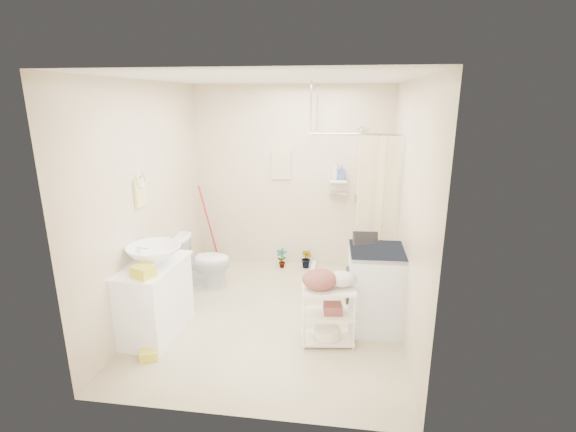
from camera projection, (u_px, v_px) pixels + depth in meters
name	position (u px, v px, depth m)	size (l,w,h in m)	color
floor	(274.00, 315.00, 4.80)	(3.20, 3.20, 0.00)	#C6BA94
ceiling	(271.00, 78.00, 4.09)	(2.80, 3.20, 0.04)	silver
wall_back	(292.00, 178.00, 5.97)	(2.80, 0.04, 2.60)	beige
wall_front	(233.00, 263.00, 2.92)	(2.80, 0.04, 2.60)	beige
wall_left	(148.00, 202.00, 4.63)	(0.04, 3.20, 2.60)	beige
wall_right	(407.00, 211.00, 4.26)	(0.04, 3.20, 2.60)	beige
vanity	(155.00, 299.00, 4.35)	(0.50, 0.89, 0.78)	white
sink	(154.00, 254.00, 4.24)	(0.55, 0.55, 0.19)	white
counter_basket	(143.00, 271.00, 3.92)	(0.20, 0.16, 0.11)	gold
floor_basket	(148.00, 353.00, 3.98)	(0.23, 0.18, 0.13)	yellow
toilet	(204.00, 261.00, 5.46)	(0.40, 0.70, 0.71)	silver
mop	(206.00, 224.00, 6.22)	(0.11, 0.11, 1.20)	red
potted_plant_a	(282.00, 258.00, 6.10)	(0.16, 0.11, 0.30)	brown
potted_plant_b	(307.00, 259.00, 6.09)	(0.16, 0.13, 0.29)	brown
hanging_towel	(281.00, 165.00, 5.91)	(0.28, 0.03, 0.42)	beige
towel_ring	(140.00, 191.00, 4.39)	(0.04, 0.22, 0.34)	#EBDF8A
tp_holder	(158.00, 249.00, 4.83)	(0.08, 0.12, 0.14)	white
shower	(351.00, 207.00, 5.40)	(1.10, 1.10, 2.10)	silver
shampoo_bottle_a	(335.00, 171.00, 5.78)	(0.09, 0.09, 0.23)	silver
shampoo_bottle_b	(341.00, 172.00, 5.78)	(0.08, 0.09, 0.19)	#3C59A1
washing_machine	(377.00, 288.00, 4.47)	(0.60, 0.63, 0.89)	silver
laundry_rack	(328.00, 310.00, 4.18)	(0.53, 0.31, 0.73)	white
ironing_board	(365.00, 278.00, 4.51)	(0.30, 0.09, 1.06)	black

